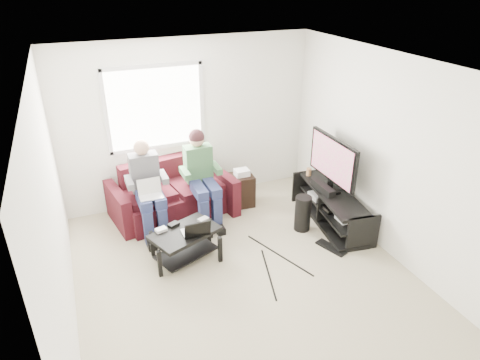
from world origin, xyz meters
The scene contains 26 objects.
floor centered at (0.00, 0.00, 0.00)m, with size 4.50×4.50×0.00m, color #BDB293.
ceiling centered at (0.00, 0.00, 2.60)m, with size 4.50×4.50×0.00m, color white.
wall_back centered at (0.00, 2.25, 1.30)m, with size 4.50×4.50×0.00m, color white.
wall_front centered at (0.00, -2.25, 1.30)m, with size 4.50×4.50×0.00m, color white.
wall_left centered at (-2.00, 0.00, 1.30)m, with size 4.50×4.50×0.00m, color white.
wall_right centered at (2.00, 0.00, 1.30)m, with size 4.50×4.50×0.00m, color white.
window centered at (-0.50, 2.23, 1.60)m, with size 1.48×0.04×1.28m.
sofa centered at (-0.45, 1.80, 0.31)m, with size 1.93×1.08×0.84m.
person_left centered at (-0.85, 1.49, 0.74)m, with size 0.40×0.70×1.35m.
person_right centered at (-0.05, 1.51, 0.80)m, with size 0.40×0.71×1.39m.
laptop_silver centered at (-0.85, 1.28, 0.72)m, with size 0.32×0.22×0.24m, color silver, non-canonical shape.
coffee_table centered at (-0.57, 0.61, 0.31)m, with size 0.99×0.80×0.43m.
laptop_black centered at (-0.45, 0.53, 0.55)m, with size 0.34×0.24×0.24m, color black, non-canonical shape.
controller_a centered at (-0.85, 0.73, 0.45)m, with size 0.14×0.09×0.04m, color silver.
controller_b centered at (-0.67, 0.79, 0.45)m, with size 0.14×0.09×0.04m, color black.
controller_c centered at (-0.27, 0.76, 0.45)m, with size 0.14×0.09×0.04m, color gray.
tv_stand centered at (1.70, 0.65, 0.23)m, with size 0.68×1.62×0.52m.
tv centered at (1.70, 0.75, 0.98)m, with size 0.12×1.10×0.81m.
soundbar centered at (1.58, 0.75, 0.57)m, with size 0.12×0.50×0.10m, color black.
drink_cup centered at (1.65, 1.28, 0.58)m, with size 0.08×0.08×0.12m, color #AD794A.
console_white centered at (1.70, 0.25, 0.30)m, with size 0.30×0.22×0.06m, color silver.
console_grey centered at (1.70, 0.95, 0.31)m, with size 0.34×0.26×0.08m, color gray.
console_black centered at (1.70, 0.60, 0.31)m, with size 0.38×0.30×0.07m, color black.
subwoofer centered at (1.20, 0.65, 0.27)m, with size 0.24×0.24×0.53m, color black.
keyboard_floor centered at (1.34, 0.07, 0.01)m, with size 0.15×0.45×0.02m, color black.
end_table centered at (0.66, 1.67, 0.28)m, with size 0.35×0.35×0.62m.
Camera 1 is at (-1.66, -3.95, 3.49)m, focal length 32.00 mm.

